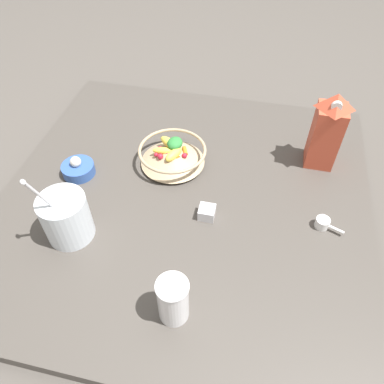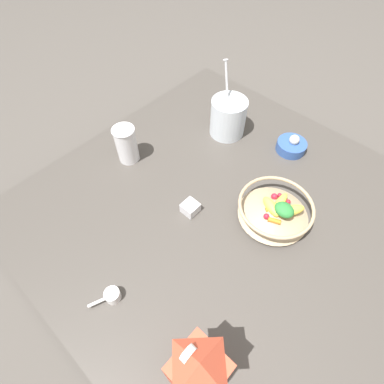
{
  "view_description": "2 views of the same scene",
  "coord_description": "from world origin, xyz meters",
  "px_view_note": "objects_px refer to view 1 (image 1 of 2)",
  "views": [
    {
      "loc": [
        0.19,
        -0.73,
        0.87
      ],
      "look_at": [
        0.03,
        -0.04,
        0.1
      ],
      "focal_mm": 35.0,
      "sensor_mm": 36.0,
      "label": 1
    },
    {
      "loc": [
        0.44,
        0.28,
        0.8
      ],
      "look_at": [
        0.05,
        -0.08,
        0.09
      ],
      "focal_mm": 28.0,
      "sensor_mm": 36.0,
      "label": 2
    }
  ],
  "objects_px": {
    "yogurt_tub": "(66,216)",
    "spice_jar": "(207,213)",
    "drinking_cup": "(173,299)",
    "garlic_bowl": "(78,169)",
    "milk_carton": "(327,130)",
    "fruit_bowl": "(172,154)"
  },
  "relations": [
    {
      "from": "milk_carton",
      "to": "garlic_bowl",
      "type": "height_order",
      "value": "milk_carton"
    },
    {
      "from": "garlic_bowl",
      "to": "fruit_bowl",
      "type": "bearing_deg",
      "value": 21.73
    },
    {
      "from": "yogurt_tub",
      "to": "drinking_cup",
      "type": "height_order",
      "value": "yogurt_tub"
    },
    {
      "from": "milk_carton",
      "to": "garlic_bowl",
      "type": "bearing_deg",
      "value": -163.19
    },
    {
      "from": "garlic_bowl",
      "to": "spice_jar",
      "type": "bearing_deg",
      "value": -11.03
    },
    {
      "from": "spice_jar",
      "to": "garlic_bowl",
      "type": "distance_m",
      "value": 0.44
    },
    {
      "from": "drinking_cup",
      "to": "garlic_bowl",
      "type": "relative_size",
      "value": 1.28
    },
    {
      "from": "milk_carton",
      "to": "spice_jar",
      "type": "distance_m",
      "value": 0.45
    },
    {
      "from": "milk_carton",
      "to": "yogurt_tub",
      "type": "distance_m",
      "value": 0.8
    },
    {
      "from": "garlic_bowl",
      "to": "drinking_cup",
      "type": "bearing_deg",
      "value": -43.24
    },
    {
      "from": "spice_jar",
      "to": "yogurt_tub",
      "type": "bearing_deg",
      "value": -158.04
    },
    {
      "from": "fruit_bowl",
      "to": "garlic_bowl",
      "type": "height_order",
      "value": "fruit_bowl"
    },
    {
      "from": "milk_carton",
      "to": "spice_jar",
      "type": "bearing_deg",
      "value": -135.17
    },
    {
      "from": "fruit_bowl",
      "to": "spice_jar",
      "type": "height_order",
      "value": "fruit_bowl"
    },
    {
      "from": "yogurt_tub",
      "to": "spice_jar",
      "type": "bearing_deg",
      "value": 21.96
    },
    {
      "from": "fruit_bowl",
      "to": "yogurt_tub",
      "type": "xyz_separation_m",
      "value": [
        -0.2,
        -0.34,
        0.04
      ]
    },
    {
      "from": "milk_carton",
      "to": "garlic_bowl",
      "type": "distance_m",
      "value": 0.78
    },
    {
      "from": "milk_carton",
      "to": "drinking_cup",
      "type": "distance_m",
      "value": 0.69
    },
    {
      "from": "drinking_cup",
      "to": "garlic_bowl",
      "type": "distance_m",
      "value": 0.57
    },
    {
      "from": "milk_carton",
      "to": "yogurt_tub",
      "type": "height_order",
      "value": "same"
    },
    {
      "from": "fruit_bowl",
      "to": "garlic_bowl",
      "type": "relative_size",
      "value": 2.13
    },
    {
      "from": "drinking_cup",
      "to": "garlic_bowl",
      "type": "xyz_separation_m",
      "value": [
        -0.41,
        0.39,
        -0.05
      ]
    }
  ]
}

